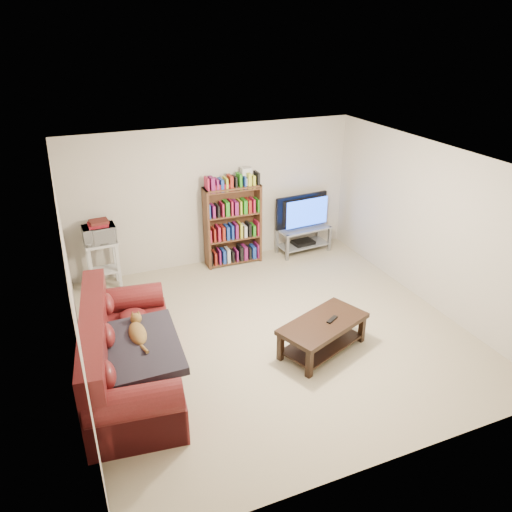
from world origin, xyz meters
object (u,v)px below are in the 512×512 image
sofa (124,359)px  tv_stand (303,235)px  coffee_table (323,330)px  bookshelf (233,224)px

sofa → tv_stand: bearing=41.9°
sofa → coffee_table: sofa is taller
tv_stand → bookshelf: (-1.36, 0.07, 0.40)m
coffee_table → bookshelf: bearing=71.7°
tv_stand → coffee_table: bearing=-117.5°
tv_stand → bookshelf: bookshelf is taller
coffee_table → tv_stand: size_ratio=1.33×
sofa → bookshelf: 3.50m
sofa → tv_stand: sofa is taller
sofa → coffee_table: (2.48, -0.31, -0.04)m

